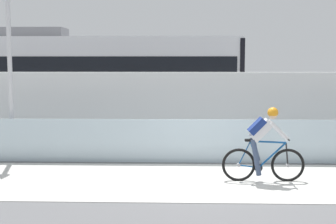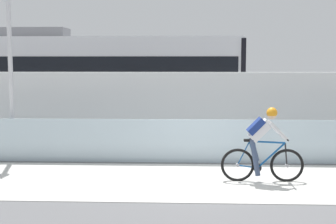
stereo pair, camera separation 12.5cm
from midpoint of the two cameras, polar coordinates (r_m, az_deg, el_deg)
ground_plane at (r=9.98m, az=6.29°, el=-8.63°), size 200.00×200.00×0.00m
bike_path_deck at (r=9.98m, az=6.29°, el=-8.59°), size 32.00×3.20×0.01m
glass_parapet at (r=11.67m, az=5.71°, el=-3.67°), size 32.00×0.05×1.12m
concrete_barrier_wall at (r=13.37m, az=5.29°, el=0.11°), size 32.00×0.36×2.28m
tram_rail_near at (r=15.98m, az=4.80°, el=-3.02°), size 32.00×0.08×0.01m
tram_rail_far at (r=17.39m, az=4.60°, el=-2.28°), size 32.00×0.08×0.01m
tram at (r=16.86m, az=-9.72°, el=3.84°), size 11.06×2.54×3.81m
cyclist_on_bike at (r=9.92m, az=12.10°, el=-4.08°), size 1.77×0.58×1.61m
lamp_post_antenna at (r=12.66m, az=-19.03°, el=9.22°), size 0.28×0.28×5.20m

